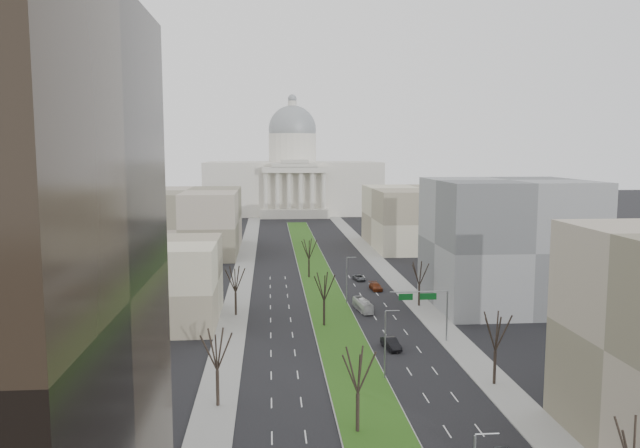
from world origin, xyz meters
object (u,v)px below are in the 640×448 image
car_red (376,287)px  car_black (391,344)px  car_grey_far (359,278)px  box_van (363,305)px

car_red → car_black: bearing=-101.4°
car_black → car_grey_far: 49.22m
car_red → box_van: bearing=-112.3°
car_red → box_van: (-5.33, -17.00, 0.34)m
car_black → car_grey_far: car_black is taller
car_black → car_red: car_black is taller
car_grey_far → box_van: size_ratio=0.57×
car_black → car_grey_far: bearing=77.6°
car_black → car_grey_far: (2.32, 49.17, -0.21)m
car_grey_far → car_black: bearing=-102.0°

